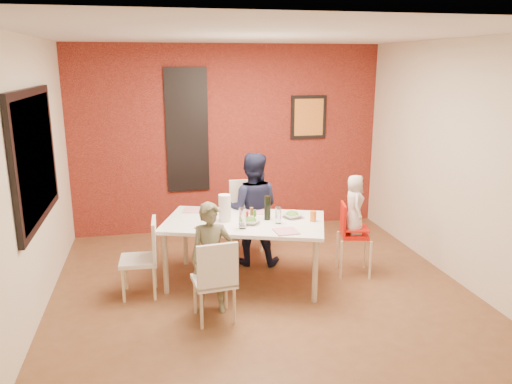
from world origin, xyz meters
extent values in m
plane|color=brown|center=(0.00, 0.00, 0.00)|extent=(4.50, 4.50, 0.00)
cube|color=silver|center=(0.00, 0.00, 2.70)|extent=(4.50, 4.50, 0.02)
cube|color=beige|center=(0.00, 2.25, 1.35)|extent=(4.50, 0.02, 2.70)
cube|color=beige|center=(0.00, -2.25, 1.35)|extent=(4.50, 0.02, 2.70)
cube|color=beige|center=(-2.25, 0.00, 1.35)|extent=(0.02, 4.50, 2.70)
cube|color=beige|center=(2.25, 0.00, 1.35)|extent=(0.02, 4.50, 2.70)
cube|color=maroon|center=(0.00, 2.23, 1.35)|extent=(4.50, 0.02, 2.70)
cube|color=black|center=(-2.22, 0.20, 1.55)|extent=(0.05, 1.70, 1.30)
cube|color=black|center=(-2.21, 0.20, 1.55)|extent=(0.02, 1.55, 1.15)
cube|color=silver|center=(-0.60, 2.21, 1.50)|extent=(0.55, 0.03, 1.70)
cube|color=black|center=(-0.60, 2.21, 1.50)|extent=(0.60, 0.03, 1.76)
cube|color=black|center=(1.20, 2.21, 1.65)|extent=(0.54, 0.03, 0.64)
cube|color=orange|center=(1.20, 2.19, 1.65)|extent=(0.44, 0.01, 0.54)
cube|color=white|center=(-0.14, 0.29, 0.71)|extent=(1.98, 1.49, 0.04)
cylinder|color=#BCA88C|center=(-1.02, 0.16, 0.35)|extent=(0.06, 0.06, 0.69)
cylinder|color=#BCA88C|center=(-0.76, 0.94, 0.35)|extent=(0.06, 0.06, 0.69)
cylinder|color=#BCA88C|center=(0.49, -0.36, 0.35)|extent=(0.06, 0.06, 0.69)
cylinder|color=#BCA88C|center=(0.75, 0.42, 0.35)|extent=(0.06, 0.06, 0.69)
cube|color=silver|center=(-0.58, -0.50, 0.40)|extent=(0.43, 0.43, 0.04)
cube|color=silver|center=(-0.56, -0.67, 0.62)|extent=(0.39, 0.08, 0.44)
cylinder|color=#BBAA8B|center=(-0.44, -0.32, 0.19)|extent=(0.03, 0.03, 0.38)
cylinder|color=#BBAA8B|center=(-0.41, -0.64, 0.19)|extent=(0.03, 0.03, 0.38)
cylinder|color=#BBAA8B|center=(-0.76, -0.36, 0.19)|extent=(0.03, 0.03, 0.38)
cylinder|color=#BBAA8B|center=(-0.72, -0.67, 0.19)|extent=(0.03, 0.03, 0.38)
cube|color=silver|center=(0.06, 0.98, 0.47)|extent=(0.47, 0.47, 0.05)
cube|color=silver|center=(0.07, 1.19, 0.73)|extent=(0.46, 0.05, 0.52)
cylinder|color=beige|center=(-0.13, 0.80, 0.22)|extent=(0.04, 0.04, 0.45)
cylinder|color=beige|center=(-0.12, 1.17, 0.22)|extent=(0.04, 0.04, 0.45)
cylinder|color=beige|center=(0.24, 0.79, 0.22)|extent=(0.04, 0.04, 0.45)
cylinder|color=beige|center=(0.25, 1.17, 0.22)|extent=(0.04, 0.04, 0.45)
cube|color=white|center=(-1.30, 0.19, 0.40)|extent=(0.40, 0.40, 0.04)
cube|color=white|center=(-1.12, 0.18, 0.62)|extent=(0.05, 0.39, 0.44)
cylinder|color=beige|center=(-1.45, 0.35, 0.19)|extent=(0.03, 0.03, 0.38)
cylinder|color=beige|center=(-1.14, 0.34, 0.19)|extent=(0.03, 0.03, 0.38)
cylinder|color=beige|center=(-1.47, 0.04, 0.19)|extent=(0.03, 0.03, 0.38)
cylinder|color=beige|center=(-1.15, 0.02, 0.19)|extent=(0.03, 0.03, 0.38)
cube|color=red|center=(1.17, 0.25, 0.48)|extent=(0.36, 0.36, 0.04)
cube|color=red|center=(1.03, 0.28, 0.68)|extent=(0.10, 0.30, 0.35)
cube|color=red|center=(1.17, 0.25, 0.57)|extent=(0.36, 0.36, 0.02)
cylinder|color=beige|center=(1.29, 0.05, 0.23)|extent=(0.03, 0.03, 0.46)
cylinder|color=beige|center=(0.97, 0.13, 0.23)|extent=(0.03, 0.03, 0.46)
cylinder|color=beige|center=(1.37, 0.37, 0.23)|extent=(0.03, 0.03, 0.46)
cylinder|color=beige|center=(1.04, 0.45, 0.23)|extent=(0.03, 0.03, 0.46)
imported|color=#605F44|center=(-0.58, -0.34, 0.57)|extent=(0.42, 0.28, 1.13)
imported|color=black|center=(0.06, 0.82, 0.70)|extent=(0.80, 0.70, 1.40)
imported|color=beige|center=(1.15, 0.25, 0.85)|extent=(0.28, 0.37, 0.69)
cube|color=silver|center=(-0.56, 0.07, 0.74)|extent=(0.28, 0.28, 0.01)
cube|color=white|center=(0.06, 0.60, 0.74)|extent=(0.30, 0.30, 0.01)
cube|color=white|center=(0.22, -0.18, 0.74)|extent=(0.25, 0.25, 0.01)
cube|color=silver|center=(-0.66, 0.79, 0.74)|extent=(0.28, 0.28, 0.01)
imported|color=silver|center=(-0.10, 0.18, 0.76)|extent=(0.29, 0.29, 0.05)
imported|color=silver|center=(0.42, 0.29, 0.76)|extent=(0.29, 0.29, 0.06)
cylinder|color=black|center=(0.12, 0.27, 0.87)|extent=(0.07, 0.07, 0.27)
cylinder|color=silver|center=(-0.20, 0.03, 0.84)|extent=(0.08, 0.08, 0.22)
cylinder|color=white|center=(0.21, 0.12, 0.82)|extent=(0.06, 0.06, 0.18)
cylinder|color=white|center=(-0.35, 0.32, 0.88)|extent=(0.13, 0.13, 0.30)
cylinder|color=red|center=(-0.12, 0.22, 0.79)|extent=(0.03, 0.03, 0.13)
cylinder|color=#377A28|center=(-0.02, 0.26, 0.79)|extent=(0.03, 0.03, 0.13)
cylinder|color=brown|center=(-0.05, 0.30, 0.80)|extent=(0.04, 0.04, 0.14)
cylinder|color=orange|center=(0.61, 0.11, 0.79)|extent=(0.07, 0.07, 0.12)
camera|label=1|loc=(-1.10, -4.91, 2.43)|focal=35.00mm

